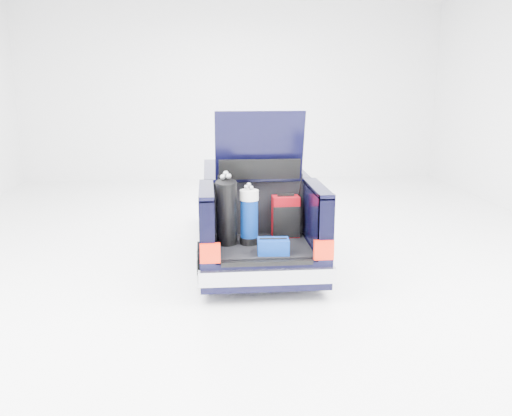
{
  "coord_description": "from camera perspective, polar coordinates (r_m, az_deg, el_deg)",
  "views": [
    {
      "loc": [
        -0.75,
        -8.79,
        2.9
      ],
      "look_at": [
        0.0,
        -0.5,
        0.9
      ],
      "focal_mm": 38.0,
      "sensor_mm": 36.0,
      "label": 1
    }
  ],
  "objects": [
    {
      "name": "blue_golf_bag",
      "position": [
        7.64,
        -0.72,
        -0.9
      ],
      "size": [
        0.3,
        0.3,
        0.88
      ],
      "rotation": [
        0.0,
        0.0,
        0.16
      ],
      "color": "black",
      "rests_on": "car"
    },
    {
      "name": "black_golf_bag",
      "position": [
        7.56,
        -3.12,
        -0.5
      ],
      "size": [
        0.31,
        0.44,
        1.05
      ],
      "rotation": [
        0.0,
        0.0,
        -0.06
      ],
      "color": "black",
      "rests_on": "car"
    },
    {
      "name": "ground",
      "position": [
        9.28,
        -0.28,
        -4.7
      ],
      "size": [
        14.0,
        14.0,
        0.0
      ],
      "primitive_type": "plane",
      "color": "white",
      "rests_on": "ground"
    },
    {
      "name": "blue_duffel",
      "position": [
        7.3,
        1.82,
        -4.05
      ],
      "size": [
        0.43,
        0.3,
        0.22
      ],
      "rotation": [
        0.0,
        0.0,
        -0.05
      ],
      "color": "navy",
      "rests_on": "car"
    },
    {
      "name": "red_suitcase",
      "position": [
        8.03,
        3.13,
        -0.9
      ],
      "size": [
        0.4,
        0.26,
        0.65
      ],
      "rotation": [
        0.0,
        0.0,
        0.03
      ],
      "color": "#6C030A",
      "rests_on": "car"
    },
    {
      "name": "car",
      "position": [
        9.2,
        -0.34,
        -0.51
      ],
      "size": [
        1.87,
        4.65,
        2.47
      ],
      "color": "black",
      "rests_on": "ground"
    }
  ]
}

